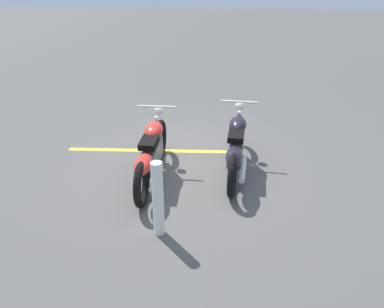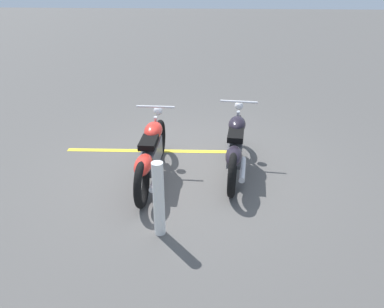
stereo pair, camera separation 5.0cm
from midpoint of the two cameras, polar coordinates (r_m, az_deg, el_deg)
name	(u,v)px [view 1 (the left image)]	position (r m, az deg, el deg)	size (l,w,h in m)	color
ground_plane	(196,167)	(6.26, 0.79, -1.98)	(60.00, 60.00, 0.00)	#514F4C
motorcycle_bright_foreground	(151,153)	(5.71, -6.03, 0.16)	(2.23, 0.62, 1.04)	black
motorcycle_dark_foreground	(236,146)	(5.95, 7.05, 1.22)	(2.23, 0.62, 1.04)	black
bollard_post	(158,199)	(4.50, -4.96, -6.97)	(0.14, 0.14, 1.00)	white
parking_stripe_near	(155,151)	(6.84, -5.56, 0.53)	(3.20, 0.12, 0.01)	yellow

